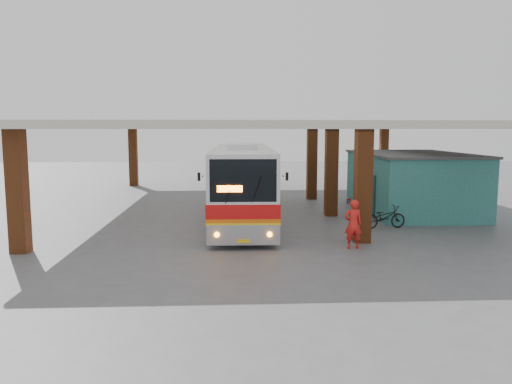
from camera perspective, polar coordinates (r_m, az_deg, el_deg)
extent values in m
plane|color=#515154|center=(22.22, 2.42, -4.08)|extent=(90.00, 90.00, 0.00)
cube|color=brown|center=(19.49, 12.11, 0.65)|extent=(0.60, 0.60, 4.35)
cube|color=brown|center=(25.30, 8.60, 2.21)|extent=(0.60, 0.60, 4.35)
cube|color=brown|center=(31.19, 6.40, 3.18)|extent=(0.60, 0.60, 4.35)
cube|color=brown|center=(19.32, -25.58, 0.04)|extent=(0.60, 0.60, 4.35)
cube|color=brown|center=(39.47, -13.85, 3.85)|extent=(0.60, 0.60, 4.35)
cube|color=brown|center=(40.59, 14.37, 3.93)|extent=(0.60, 0.60, 4.35)
cube|color=beige|center=(28.31, 2.25, 7.52)|extent=(21.00, 23.00, 0.30)
cube|color=#2C6F64|center=(27.57, 17.36, 0.95)|extent=(5.00, 8.00, 3.00)
cube|color=#474747|center=(27.45, 17.48, 4.17)|extent=(5.20, 8.20, 0.12)
cube|color=#133633|center=(25.42, 13.15, -0.43)|extent=(0.08, 0.95, 2.10)
cube|color=black|center=(28.21, 11.51, 1.89)|extent=(0.08, 1.20, 1.00)
cube|color=black|center=(28.20, 11.45, 1.89)|extent=(0.04, 1.30, 1.10)
cube|color=silver|center=(23.91, -1.58, 1.56)|extent=(2.86, 12.64, 2.94)
cube|color=silver|center=(22.76, -1.58, 5.25)|extent=(1.32, 3.17, 0.26)
cube|color=#94959A|center=(18.08, -1.47, -4.83)|extent=(2.65, 0.47, 0.73)
cube|color=red|center=(23.97, -1.58, 0.19)|extent=(2.90, 12.64, 0.52)
cube|color=orange|center=(24.02, -1.57, -0.60)|extent=(2.90, 12.64, 0.14)
cube|color=yellow|center=(24.03, -1.57, -0.88)|extent=(2.90, 12.64, 0.10)
cube|color=black|center=(17.63, -1.48, 1.32)|extent=(2.37, 0.15, 1.52)
cube|color=black|center=(24.73, -4.66, 2.95)|extent=(0.23, 9.44, 0.94)
cube|color=black|center=(24.74, 1.47, 2.97)|extent=(0.23, 9.44, 0.94)
cube|color=#FF5905|center=(17.60, -3.02, 0.37)|extent=(0.89, 0.07, 0.23)
sphere|color=orange|center=(17.88, -4.50, -4.89)|extent=(0.19, 0.19, 0.19)
sphere|color=orange|center=(17.89, 1.58, -4.86)|extent=(0.19, 0.19, 0.19)
cube|color=yellow|center=(17.91, -1.46, -5.64)|extent=(0.47, 0.04, 0.13)
cylinder|color=black|center=(19.79, -4.79, -3.96)|extent=(0.36, 1.06, 1.05)
cylinder|color=black|center=(19.80, 1.78, -3.93)|extent=(0.36, 1.06, 1.05)
cylinder|color=black|center=(27.75, -3.95, -0.72)|extent=(0.36, 1.06, 1.05)
cylinder|color=black|center=(27.76, 0.73, -0.70)|extent=(0.36, 1.06, 1.05)
cylinder|color=black|center=(29.10, -3.85, -0.35)|extent=(0.36, 1.06, 1.05)
cylinder|color=black|center=(29.11, 0.61, -0.33)|extent=(0.36, 1.06, 1.05)
imported|color=black|center=(22.65, 14.47, -2.79)|extent=(2.00, 0.93, 1.01)
imported|color=red|center=(18.55, 11.03, -3.63)|extent=(0.69, 0.48, 1.81)
cube|color=red|center=(29.90, 10.73, -0.82)|extent=(0.53, 0.53, 0.06)
cube|color=red|center=(29.85, 11.10, -0.30)|extent=(0.16, 0.43, 0.62)
cylinder|color=black|center=(29.75, 10.38, -1.11)|extent=(0.03, 0.03, 0.21)
cylinder|color=black|center=(29.74, 11.05, -1.13)|extent=(0.03, 0.03, 0.21)
cylinder|color=black|center=(30.09, 10.41, -1.01)|extent=(0.03, 0.03, 0.21)
cylinder|color=black|center=(30.08, 11.07, -1.03)|extent=(0.03, 0.03, 0.21)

